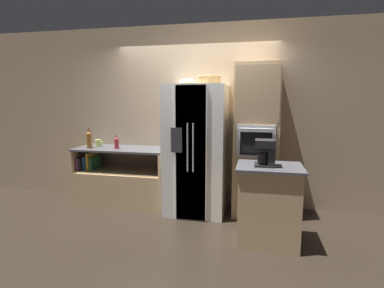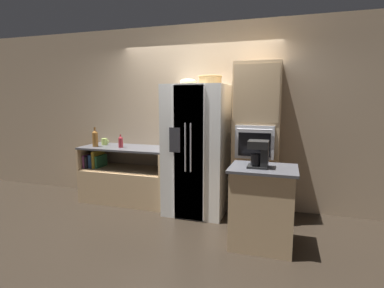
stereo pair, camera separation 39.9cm
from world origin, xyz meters
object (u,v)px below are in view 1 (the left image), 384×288
refrigerator (196,150)px  bottle_tall (89,139)px  fruit_bowl (187,82)px  mug (98,143)px  wicker_basket (210,80)px  coffee_maker (267,152)px  bottle_short (117,142)px  wall_oven (256,141)px

refrigerator → bottle_tall: (-1.70, -0.04, 0.11)m
fruit_bowl → mug: bearing=173.5°
refrigerator → wicker_basket: (0.18, 0.05, 1.00)m
wicker_basket → coffee_maker: size_ratio=1.12×
bottle_tall → coffee_maker: 2.79m
wicker_basket → bottle_short: wicker_basket is taller
wicker_basket → bottle_tall: 2.09m
fruit_bowl → coffee_maker: size_ratio=0.81×
refrigerator → coffee_maker: bearing=-40.5°
refrigerator → coffee_maker: (0.98, -0.83, 0.15)m
wall_oven → fruit_bowl: 1.29m
coffee_maker → fruit_bowl: bearing=143.7°
wicker_basket → fruit_bowl: 0.32m
bottle_tall → mug: (0.04, 0.20, -0.09)m
refrigerator → coffee_maker: size_ratio=6.25×
mug → fruit_bowl: bearing=-6.5°
bottle_short → mug: bearing=159.4°
wall_oven → bottle_short: (-2.11, -0.08, -0.08)m
bottle_tall → mug: size_ratio=2.31×
fruit_bowl → coffee_maker: 1.60m
wicker_basket → coffee_maker: bearing=-48.0°
bottle_tall → coffee_maker: size_ratio=1.05×
fruit_bowl → wall_oven: bearing=6.4°
fruit_bowl → coffee_maker: (1.10, -0.81, -0.83)m
bottle_tall → wicker_basket: bearing=2.8°
wicker_basket → fruit_bowl: (-0.31, -0.07, -0.03)m
wall_oven → mug: 2.51m
bottle_tall → refrigerator: bearing=1.4°
bottle_short → mug: (-0.40, 0.15, -0.04)m
fruit_bowl → bottle_short: 1.46m
wall_oven → bottle_tall: (-2.55, -0.13, -0.03)m
fruit_bowl → mug: size_ratio=1.77×
fruit_bowl → wicker_basket: bearing=13.4°
wall_oven → coffee_maker: (0.13, -0.92, 0.00)m
wicker_basket → mug: 2.09m
mug → wall_oven: bearing=-1.5°
refrigerator → coffee_maker: 1.29m
fruit_bowl → bottle_tall: (-1.58, -0.02, -0.87)m
wall_oven → mug: bearing=178.5°
bottle_short → bottle_tall: bearing=-174.0°
fruit_bowl → mug: fruit_bowl is taller
refrigerator → mug: (-1.66, 0.15, 0.02)m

